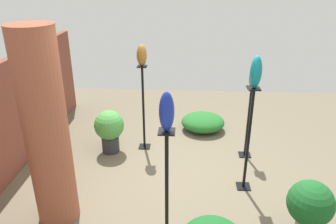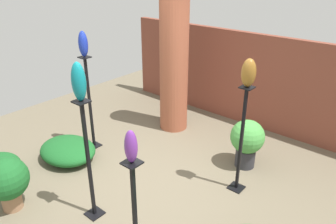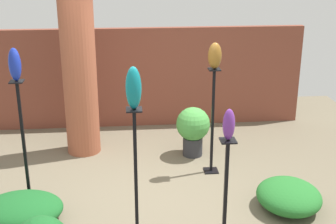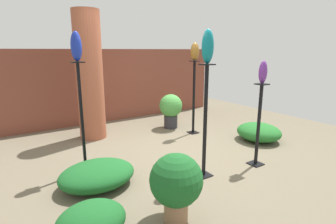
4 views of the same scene
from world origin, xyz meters
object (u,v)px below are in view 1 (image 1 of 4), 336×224
at_px(art_vase_bronze, 142,55).
at_px(art_vase_teal, 256,72).
at_px(brick_pillar, 46,132).
at_px(potted_plant_near_pillar, 310,205).
at_px(art_vase_violet, 253,77).
at_px(pedestal_teal, 248,144).
at_px(potted_plant_front_right, 109,128).
at_px(art_vase_cobalt, 167,112).
at_px(pedestal_bronze, 144,111).
at_px(pedestal_violet, 248,125).
at_px(pedestal_cobalt, 167,203).

distance_m(art_vase_bronze, art_vase_teal, 1.96).
relative_size(brick_pillar, potted_plant_near_pillar, 3.38).
bearing_deg(potted_plant_near_pillar, art_vase_bronze, 48.01).
bearing_deg(art_vase_violet, pedestal_teal, 170.21).
bearing_deg(potted_plant_front_right, art_vase_bronze, -72.10).
bearing_deg(art_vase_cobalt, brick_pillar, 68.08).
bearing_deg(potted_plant_near_pillar, art_vase_cobalt, 105.18).
distance_m(art_vase_bronze, potted_plant_near_pillar, 3.25).
bearing_deg(pedestal_bronze, pedestal_violet, -95.88).
relative_size(pedestal_cobalt, pedestal_violet, 1.26).
bearing_deg(art_vase_bronze, art_vase_teal, -124.30).
relative_size(pedestal_cobalt, pedestal_teal, 1.01).
bearing_deg(pedestal_violet, art_vase_cobalt, 151.91).
distance_m(pedestal_violet, potted_plant_front_right, 2.36).
height_order(brick_pillar, art_vase_cobalt, brick_pillar).
xyz_separation_m(pedestal_violet, art_vase_violet, (0.00, 0.00, 0.84)).
height_order(pedestal_cobalt, art_vase_bronze, art_vase_bronze).
relative_size(art_vase_cobalt, potted_plant_front_right, 0.51).
bearing_deg(pedestal_cobalt, art_vase_bronze, 12.99).
distance_m(pedestal_bronze, art_vase_bronze, 0.99).
relative_size(pedestal_teal, art_vase_bronze, 4.39).
height_order(art_vase_teal, art_vase_violet, art_vase_teal).
distance_m(brick_pillar, potted_plant_front_right, 1.88).
distance_m(brick_pillar, pedestal_cobalt, 1.64).
xyz_separation_m(pedestal_cobalt, pedestal_violet, (2.27, -1.21, -0.16)).
relative_size(brick_pillar, pedestal_bronze, 1.62).
xyz_separation_m(pedestal_cobalt, pedestal_teal, (1.35, -1.05, -0.01)).
bearing_deg(art_vase_cobalt, pedestal_bronze, 12.99).
xyz_separation_m(pedestal_violet, potted_plant_near_pillar, (-1.82, -0.45, -0.15)).
height_order(pedestal_cobalt, potted_plant_front_right, pedestal_cobalt).
relative_size(pedestal_bronze, pedestal_teal, 0.98).
height_order(pedestal_violet, potted_plant_front_right, pedestal_violet).
relative_size(pedestal_teal, art_vase_cobalt, 3.96).
relative_size(brick_pillar, art_vase_bronze, 6.95).
relative_size(pedestal_teal, art_vase_violet, 4.76).
bearing_deg(art_vase_bronze, art_vase_violet, -95.88).
height_order(art_vase_cobalt, potted_plant_near_pillar, art_vase_cobalt).
bearing_deg(art_vase_cobalt, pedestal_cobalt, 180.00).
xyz_separation_m(brick_pillar, art_vase_bronze, (1.87, -0.88, 0.47)).
height_order(brick_pillar, pedestal_cobalt, brick_pillar).
relative_size(pedestal_teal, pedestal_violet, 1.24).
distance_m(art_vase_cobalt, potted_plant_front_right, 2.86).
distance_m(pedestal_bronze, pedestal_teal, 1.96).
distance_m(pedestal_violet, art_vase_cobalt, 2.84).
distance_m(pedestal_teal, art_vase_bronze, 2.19).
xyz_separation_m(pedestal_teal, art_vase_bronze, (1.10, 1.62, 0.97)).
height_order(potted_plant_front_right, potted_plant_near_pillar, potted_plant_front_right).
xyz_separation_m(pedestal_cobalt, potted_plant_near_pillar, (0.45, -1.66, -0.30)).
bearing_deg(art_vase_violet, brick_pillar, 122.40).
bearing_deg(pedestal_violet, pedestal_bronze, 84.12).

